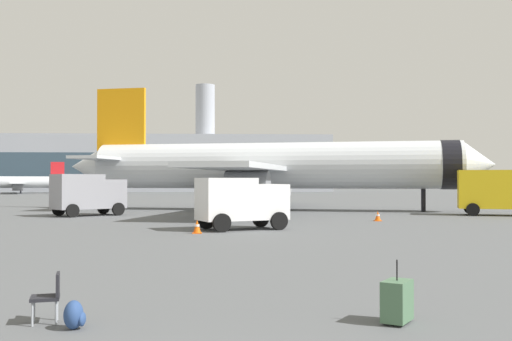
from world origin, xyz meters
TOP-DOWN VIEW (x-y plane):
  - airplane_at_gate at (3.68, 43.90)m, footprint 35.35×32.18m
  - airplane_taxiing at (-39.62, 109.20)m, footprint 19.92×18.21m
  - service_truck at (-9.68, 36.85)m, footprint 5.15×4.67m
  - fuel_truck at (19.36, 35.57)m, footprint 6.45×4.21m
  - cargo_van at (0.72, 24.56)m, footprint 4.83×3.67m
  - safety_cone_near at (9.19, 30.43)m, footprint 0.44×0.44m
  - safety_cone_mid at (-1.39, 22.50)m, footprint 0.44×0.44m
  - rolling_suitcase at (2.90, 4.76)m, footprint 0.69×0.75m
  - traveller_backpack at (-2.58, 4.62)m, footprint 0.36×0.40m
  - gate_chair at (-3.13, 5.08)m, footprint 0.58×0.58m
  - terminal_building at (-18.51, 131.94)m, footprint 83.81×18.86m

SIDE VIEW (x-z plane):
  - traveller_backpack at x=-2.58m, z-range -0.01..0.47m
  - safety_cone_near at x=9.19m, z-range -0.01..0.61m
  - safety_cone_mid at x=-1.39m, z-range -0.01..0.64m
  - rolling_suitcase at x=2.90m, z-range -0.16..0.94m
  - gate_chair at x=-3.13m, z-range 0.07..0.93m
  - cargo_van at x=0.72m, z-range 0.15..2.75m
  - service_truck at x=-9.68m, z-range 0.16..3.05m
  - fuel_truck at x=19.36m, z-range 0.17..3.37m
  - airplane_taxiing at x=-39.62m, z-range -0.91..5.10m
  - airplane_at_gate at x=3.68m, z-range -1.59..8.91m
  - terminal_building at x=-18.51m, z-range -5.86..18.55m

